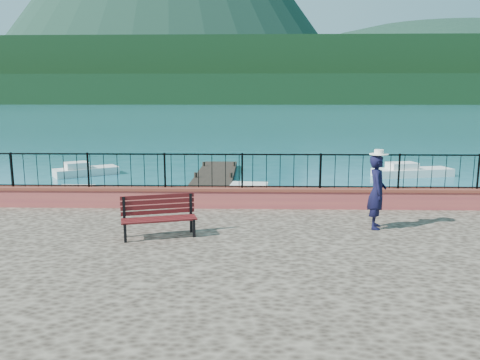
{
  "coord_description": "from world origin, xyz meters",
  "views": [
    {
      "loc": [
        -0.01,
        -9.35,
        4.31
      ],
      "look_at": [
        -0.32,
        2.0,
        2.3
      ],
      "focal_mm": 35.0,
      "sensor_mm": 36.0,
      "label": 1
    }
  ],
  "objects_px": {
    "park_bench": "(159,224)",
    "boat_1": "(265,193)",
    "person": "(377,192)",
    "boat_2": "(413,169)",
    "boat_0": "(90,196)",
    "boat_3": "(86,168)"
  },
  "relations": [
    {
      "from": "park_bench",
      "to": "boat_1",
      "type": "height_order",
      "value": "park_bench"
    },
    {
      "from": "person",
      "to": "boat_2",
      "type": "xyz_separation_m",
      "value": [
        5.91,
        14.83,
        -1.69
      ]
    },
    {
      "from": "boat_0",
      "to": "boat_3",
      "type": "distance_m",
      "value": 7.9
    },
    {
      "from": "park_bench",
      "to": "boat_3",
      "type": "height_order",
      "value": "park_bench"
    },
    {
      "from": "park_bench",
      "to": "person",
      "type": "relative_size",
      "value": 0.98
    },
    {
      "from": "boat_1",
      "to": "boat_2",
      "type": "relative_size",
      "value": 0.99
    },
    {
      "from": "park_bench",
      "to": "person",
      "type": "height_order",
      "value": "person"
    },
    {
      "from": "boat_0",
      "to": "boat_3",
      "type": "xyz_separation_m",
      "value": [
        -2.76,
        7.4,
        0.0
      ]
    },
    {
      "from": "boat_0",
      "to": "boat_1",
      "type": "relative_size",
      "value": 0.93
    },
    {
      "from": "boat_0",
      "to": "boat_2",
      "type": "bearing_deg",
      "value": 26.59
    },
    {
      "from": "person",
      "to": "boat_3",
      "type": "xyz_separation_m",
      "value": [
        -12.29,
        14.64,
        -1.69
      ]
    },
    {
      "from": "park_bench",
      "to": "boat_3",
      "type": "xyz_separation_m",
      "value": [
        -7.22,
        15.49,
        -1.08
      ]
    },
    {
      "from": "person",
      "to": "boat_2",
      "type": "distance_m",
      "value": 16.05
    },
    {
      "from": "boat_0",
      "to": "boat_1",
      "type": "height_order",
      "value": "same"
    },
    {
      "from": "boat_1",
      "to": "boat_2",
      "type": "xyz_separation_m",
      "value": [
        8.37,
        6.77,
        0.0
      ]
    },
    {
      "from": "boat_1",
      "to": "boat_2",
      "type": "bearing_deg",
      "value": 44.39
    },
    {
      "from": "person",
      "to": "boat_2",
      "type": "height_order",
      "value": "person"
    },
    {
      "from": "boat_3",
      "to": "boat_0",
      "type": "bearing_deg",
      "value": -103.64
    },
    {
      "from": "person",
      "to": "boat_0",
      "type": "bearing_deg",
      "value": 64.32
    },
    {
      "from": "park_bench",
      "to": "boat_2",
      "type": "distance_m",
      "value": 19.17
    },
    {
      "from": "park_bench",
      "to": "boat_2",
      "type": "xyz_separation_m",
      "value": [
        10.98,
        15.68,
        -1.08
      ]
    },
    {
      "from": "boat_2",
      "to": "boat_1",
      "type": "bearing_deg",
      "value": -153.23
    }
  ]
}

